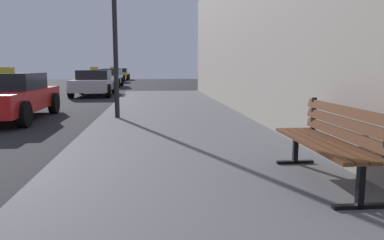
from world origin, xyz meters
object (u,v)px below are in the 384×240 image
at_px(bench, 331,137).
at_px(street_lamp, 114,5).
at_px(car_silver, 94,83).
at_px(car_blue, 112,75).
at_px(car_red, 7,96).
at_px(car_white, 108,78).
at_px(car_yellow, 120,74).

xyz_separation_m(bench, street_lamp, (-2.89, 5.64, 2.29)).
bearing_deg(car_silver, street_lamp, 102.14).
bearing_deg(car_blue, car_red, 89.46).
relative_size(bench, street_lamp, 0.45).
relative_size(car_silver, car_white, 0.97).
bearing_deg(street_lamp, car_yellow, 94.82).
bearing_deg(car_blue, car_yellow, -91.38).
bearing_deg(car_yellow, car_white, 91.49).
height_order(car_red, car_yellow, car_red).
height_order(car_red, car_white, car_red).
bearing_deg(car_blue, street_lamp, 96.34).
xyz_separation_m(car_white, car_blue, (-0.52, 7.96, 0.00)).
distance_m(car_red, car_silver, 8.49).
distance_m(car_red, car_white, 16.48).
bearing_deg(car_silver, car_blue, -87.14).
distance_m(street_lamp, car_blue, 25.65).
bearing_deg(street_lamp, car_white, 97.51).
bearing_deg(car_red, car_silver, -96.95).
bearing_deg(car_silver, car_red, 83.05).
relative_size(car_silver, car_yellow, 1.01).
distance_m(street_lamp, car_white, 17.73).
bearing_deg(car_blue, car_white, 93.75).
relative_size(car_red, car_yellow, 1.03).
height_order(bench, car_silver, car_silver).
height_order(street_lamp, car_white, street_lamp).
bearing_deg(car_yellow, bench, 98.48).
relative_size(car_red, car_silver, 1.03).
distance_m(car_red, car_yellow, 30.70).
xyz_separation_m(street_lamp, car_silver, (-2.02, 9.40, -2.31)).
bearing_deg(car_white, car_silver, 91.98).
relative_size(car_white, car_yellow, 1.04).
xyz_separation_m(bench, car_white, (-5.19, 23.07, -0.02)).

